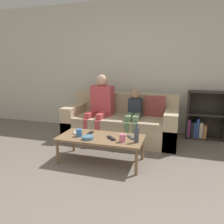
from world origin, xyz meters
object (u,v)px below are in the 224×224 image
Objects in this scene: tv_remote_3 at (131,137)px; tv_remote_2 at (76,133)px; tv_remote_0 at (90,133)px; bottle at (136,134)px; person_adult at (101,102)px; couch at (121,124)px; tv_remote_1 at (111,138)px; snack_bowl at (88,138)px; cup_near at (79,133)px; cup_far at (122,138)px; bookshelf at (203,119)px; coffee_table at (101,139)px; person_child at (134,113)px.

tv_remote_2 is at bearing 147.32° from tv_remote_3.
tv_remote_0 is 0.74m from bottle.
couch is at bearing 15.64° from person_adult.
tv_remote_1 is (0.14, -1.09, 0.10)m from couch.
snack_bowl reaches higher than tv_remote_1.
person_adult is at bearing 100.89° from snack_bowl.
cup_near reaches higher than cup_far.
cup_near is at bearing 179.57° from bottle.
bookshelf is at bearing 19.18° from tv_remote_3.
bookshelf is 5.86× the size of snack_bowl.
bookshelf is 0.75× the size of coffee_table.
couch is 0.38m from person_child.
couch is 13.01× the size of tv_remote_1.
person_adult is 0.65m from person_child.
cup_far is 0.77m from tv_remote_2.
tv_remote_0 is (-1.67, -1.47, 0.02)m from bookshelf.
cup_near is 0.16m from tv_remote_2.
person_adult is at bearing 171.42° from person_child.
cup_near is (-1.77, -1.62, 0.06)m from bookshelf.
tv_remote_2 is (-0.58, 0.09, 0.00)m from tv_remote_1.
tv_remote_0 is (-0.53, 0.18, -0.04)m from cup_far.
couch is 1.11m from tv_remote_1.
couch reaches higher than cup_far.
person_child is 1.15m from cup_near.
tv_remote_1 is (0.36, -0.12, 0.00)m from tv_remote_0.
bookshelf is 2.01m from cup_far.
tv_remote_2 is (-0.69, -0.88, -0.16)m from person_child.
coffee_table is 0.37m from cup_far.
cup_far is at bearing -64.89° from tv_remote_1.
couch is 1.69× the size of coffee_table.
tv_remote_0 is 0.61m from tv_remote_3.
tv_remote_3 is at bearing 10.39° from coffee_table.
snack_bowl is 0.60× the size of bottle.
bottle is (0.82, -0.01, 0.05)m from cup_near.
person_child reaches higher than tv_remote_2.
person_child is (0.63, -0.06, -0.16)m from person_adult.
cup_near reaches higher than tv_remote_2.
person_adult is 4.69× the size of bottle.
tv_remote_1 is (-0.12, -0.96, -0.16)m from person_child.
person_child is (0.28, 0.92, 0.20)m from coffee_table.
snack_bowl is at bearing 155.05° from tv_remote_1.
bottle is at bearing -49.90° from tv_remote_1.
bottle is (0.65, 0.07, 0.09)m from snack_bowl.
coffee_table is at bearing 171.43° from bottle.
snack_bowl is (-0.47, -0.04, -0.03)m from cup_far.
tv_remote_1 is 0.32m from snack_bowl.
tv_remote_0 is 1.12× the size of snack_bowl.
person_child is 1.04m from cup_far.
person_adult is at bearing 122.35° from cup_far.
bookshelf reaches higher than tv_remote_3.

